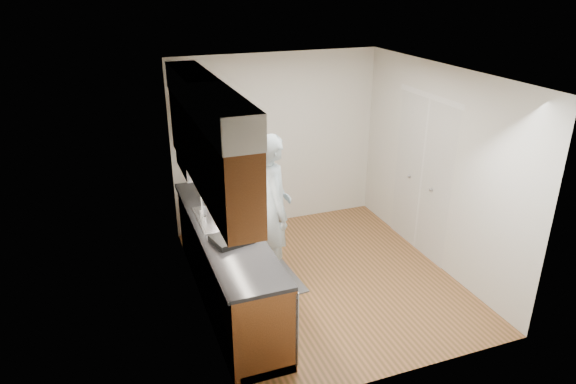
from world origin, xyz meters
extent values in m
plane|color=#965E39|center=(0.00, 0.00, 0.00)|extent=(3.50, 3.50, 0.00)
plane|color=white|center=(0.00, 0.00, 2.50)|extent=(3.50, 3.50, 0.00)
cube|color=silver|center=(-1.50, 0.00, 1.25)|extent=(0.02, 3.50, 2.50)
cube|color=silver|center=(1.50, 0.00, 1.25)|extent=(0.02, 3.50, 2.50)
cube|color=silver|center=(0.00, 1.75, 1.25)|extent=(3.00, 0.02, 2.50)
cube|color=brown|center=(-1.20, 0.00, 0.45)|extent=(0.60, 2.80, 0.90)
cube|color=black|center=(-1.21, 0.00, 0.92)|extent=(0.63, 2.80, 0.04)
cube|color=#B2B2B7|center=(-1.20, 0.20, 0.89)|extent=(0.48, 0.68, 0.14)
cube|color=#B2B2B7|center=(-1.20, 0.20, 0.94)|extent=(0.52, 0.72, 0.01)
cube|color=#B2B2B7|center=(-0.91, -1.10, 0.47)|extent=(0.03, 0.60, 0.80)
cube|color=brown|center=(-1.33, 0.00, 1.83)|extent=(0.33, 2.80, 0.75)
cube|color=silver|center=(-1.33, 0.00, 2.35)|extent=(0.35, 2.80, 0.30)
cube|color=#A5A5AA|center=(-1.27, 0.85, 1.37)|extent=(0.46, 0.75, 0.16)
cube|color=white|center=(1.49, 0.30, 1.02)|extent=(0.02, 1.22, 2.05)
cube|color=slate|center=(-0.58, 0.22, 0.01)|extent=(0.59, 0.94, 0.02)
imported|color=#9CB3BE|center=(-0.58, 0.22, 1.05)|extent=(0.54, 0.77, 2.07)
imported|color=#B6BDC6|center=(-1.29, 0.72, 1.06)|extent=(0.13, 0.13, 0.24)
imported|color=#B6BDC6|center=(-1.07, 0.86, 1.04)|extent=(0.12, 0.12, 0.20)
cylinder|color=red|center=(-1.16, 0.73, 1.00)|extent=(0.07, 0.07, 0.12)
cylinder|color=#A5A5AA|center=(-1.18, 0.74, 1.01)|extent=(0.09, 0.09, 0.13)
cube|color=black|center=(-1.23, -0.39, 0.97)|extent=(0.44, 0.40, 0.06)
camera|label=1|loc=(-2.30, -4.91, 3.43)|focal=32.00mm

